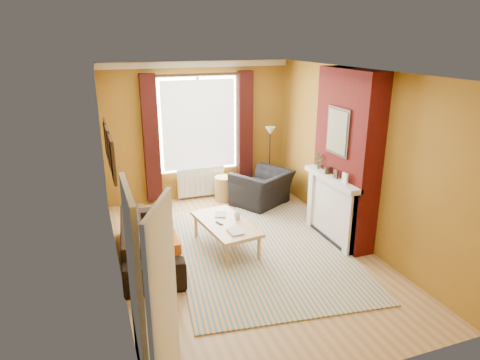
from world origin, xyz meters
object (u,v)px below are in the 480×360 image
Objects in this scene: coffee_table at (226,225)px; floor_lamp at (270,141)px; sofa at (150,240)px; wicker_stool at (224,188)px; armchair at (262,188)px.

floor_lamp is (1.68, 2.09, 0.75)m from coffee_table.
sofa is 1.20m from coffee_table.
sofa is at bearing -144.73° from floor_lamp.
wicker_stool is (1.84, 1.97, -0.06)m from sofa.
sofa is at bearing -132.92° from wicker_stool.
coffee_table is at bearing 20.64° from armchair.
floor_lamp is (1.04, 0.06, 0.90)m from wicker_stool.
coffee_table is 0.97× the size of floor_lamp.
armchair is (2.48, 1.49, 0.04)m from sofa.
wicker_stool reaches higher than coffee_table.
armchair is 0.73× the size of floor_lamp.
coffee_table is 2.82× the size of wicker_stool.
floor_lamp reaches higher than sofa.
floor_lamp is at bearing 3.32° from wicker_stool.
wicker_stool is at bearing -176.68° from floor_lamp.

